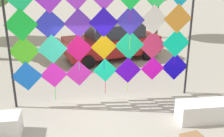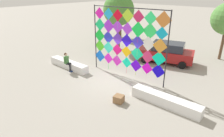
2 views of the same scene
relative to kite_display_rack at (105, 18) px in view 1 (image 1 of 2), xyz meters
The scene contains 3 objects.
ground 3.01m from the kite_display_rack, 100.68° to the right, with size 120.00×120.00×0.00m, color #9E998E.
kite_display_rack is the anchor object (origin of this frame).
parked_car 4.77m from the kite_display_rack, 79.40° to the left, with size 4.66×2.95×1.67m.
Camera 1 is at (-0.61, -6.68, 4.05)m, focal length 44.18 mm.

